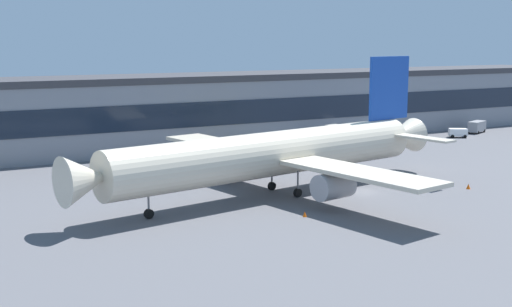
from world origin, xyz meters
TOP-DOWN VIEW (x-y plane):
  - ground_plane at (0.00, 0.00)m, footprint 600.00×600.00m
  - terminal_building at (0.00, 48.07)m, footprint 175.56×15.64m
  - airliner at (-11.12, 3.96)m, footprint 56.95×48.71m
  - crew_van at (57.38, 34.80)m, footprint 5.65×4.07m
  - stair_truck at (29.04, 30.13)m, footprint 4.44×6.46m
  - belt_loader at (-1.93, 31.74)m, footprint 6.44×2.20m
  - baggage_tug at (48.47, 31.62)m, footprint 4.11×3.61m
  - pushback_tractor at (18.76, 35.50)m, footprint 5.42×4.91m
  - traffic_cone_0 at (-13.78, -7.17)m, footprint 0.50×0.50m
  - traffic_cone_1 at (13.68, -5.40)m, footprint 0.58×0.58m

SIDE VIEW (x-z plane):
  - ground_plane at x=0.00m, z-range 0.00..0.00m
  - traffic_cone_0 at x=-13.78m, z-range 0.00..0.63m
  - traffic_cone_1 at x=13.68m, z-range 0.00..0.73m
  - pushback_tractor at x=18.76m, z-range 0.17..1.92m
  - baggage_tug at x=48.47m, z-range 0.16..2.01m
  - belt_loader at x=-1.93m, z-range 0.18..2.13m
  - crew_van at x=57.38m, z-range 0.18..2.73m
  - stair_truck at x=29.04m, z-range 0.20..3.75m
  - airliner at x=-11.12m, z-range -3.32..14.30m
  - terminal_building at x=0.00m, z-range 0.02..13.57m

